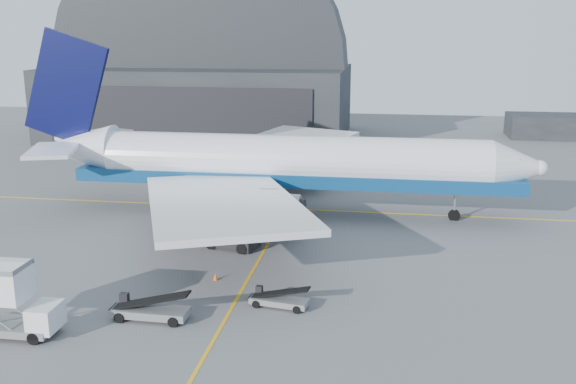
% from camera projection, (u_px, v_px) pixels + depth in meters
% --- Properties ---
extents(ground, '(200.00, 200.00, 0.00)m').
position_uv_depth(ground, '(247.00, 281.00, 48.12)').
color(ground, '#565659').
rests_on(ground, ground).
extents(taxi_lines, '(80.00, 42.12, 0.02)m').
position_uv_depth(taxi_lines, '(276.00, 230.00, 60.25)').
color(taxi_lines, gold).
rests_on(taxi_lines, ground).
extents(hangar, '(50.00, 28.30, 28.00)m').
position_uv_depth(hangar, '(202.00, 81.00, 111.21)').
color(hangar, black).
rests_on(hangar, ground).
extents(distant_bldg_a, '(14.00, 8.00, 4.00)m').
position_uv_depth(distant_bldg_a, '(549.00, 138.00, 111.50)').
color(distant_bldg_a, black).
rests_on(distant_bldg_a, ground).
extents(airliner, '(53.11, 51.50, 18.64)m').
position_uv_depth(airliner, '(273.00, 163.00, 64.73)').
color(airliner, white).
rests_on(airliner, ground).
extents(catering_truck, '(6.30, 2.50, 4.31)m').
position_uv_depth(catering_truck, '(4.00, 301.00, 39.17)').
color(catering_truck, slate).
rests_on(catering_truck, ground).
extents(pushback_tug, '(4.74, 3.46, 1.97)m').
position_uv_depth(pushback_tug, '(234.00, 239.00, 55.21)').
color(pushback_tug, black).
rests_on(pushback_tug, ground).
extents(belt_loader_a, '(5.32, 1.95, 2.02)m').
position_uv_depth(belt_loader_a, '(150.00, 310.00, 41.59)').
color(belt_loader_a, slate).
rests_on(belt_loader_a, ground).
extents(belt_loader_b, '(4.31, 2.00, 1.61)m').
position_uv_depth(belt_loader_b, '(279.00, 300.00, 43.50)').
color(belt_loader_b, slate).
rests_on(belt_loader_b, ground).
extents(traffic_cone, '(0.37, 0.37, 0.54)m').
position_uv_depth(traffic_cone, '(216.00, 277.00, 48.19)').
color(traffic_cone, '#F35A07').
rests_on(traffic_cone, ground).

